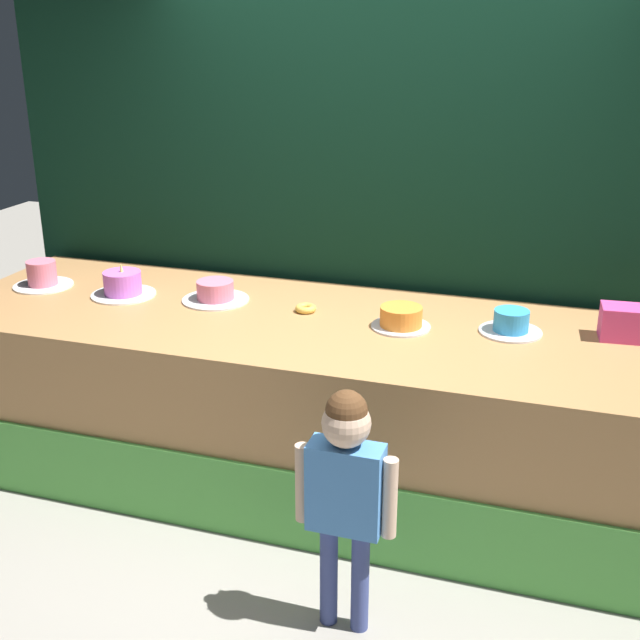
% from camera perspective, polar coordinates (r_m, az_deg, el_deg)
% --- Properties ---
extents(ground_plane, '(12.00, 12.00, 0.00)m').
position_cam_1_polar(ground_plane, '(3.79, -0.82, -15.98)').
color(ground_plane, gray).
extents(stage_platform, '(4.17, 1.22, 0.88)m').
position_cam_1_polar(stage_platform, '(4.05, 1.89, -6.18)').
color(stage_platform, '#B27F4C').
rests_on(stage_platform, ground_plane).
extents(curtain_backdrop, '(4.40, 0.08, 3.02)m').
position_cam_1_polar(curtain_backdrop, '(4.36, 4.68, 10.67)').
color(curtain_backdrop, black).
rests_on(curtain_backdrop, ground_plane).
extents(child_figure, '(0.39, 0.18, 1.02)m').
position_cam_1_polar(child_figure, '(3.01, 1.84, -11.33)').
color(child_figure, '#3F4C8C').
rests_on(child_figure, ground_plane).
extents(pink_box, '(0.24, 0.17, 0.16)m').
position_cam_1_polar(pink_box, '(3.93, 20.96, -0.19)').
color(pink_box, '#E74594').
rests_on(pink_box, stage_platform).
extents(donut, '(0.11, 0.11, 0.03)m').
position_cam_1_polar(donut, '(4.04, -1.03, 0.83)').
color(donut, '#F2BF4C').
rests_on(donut, stage_platform).
extents(cake_far_left, '(0.32, 0.32, 0.14)m').
position_cam_1_polar(cake_far_left, '(4.68, -19.19, 2.99)').
color(cake_far_left, white).
rests_on(cake_far_left, stage_platform).
extents(cake_left, '(0.34, 0.34, 0.18)m').
position_cam_1_polar(cake_left, '(4.40, -13.88, 2.44)').
color(cake_left, white).
rests_on(cake_left, stage_platform).
extents(cake_center_left, '(0.35, 0.35, 0.11)m').
position_cam_1_polar(cake_center_left, '(4.23, -7.47, 1.97)').
color(cake_center_left, silver).
rests_on(cake_center_left, stage_platform).
extents(cake_center_right, '(0.29, 0.29, 0.10)m').
position_cam_1_polar(cake_center_right, '(3.84, 5.80, 0.15)').
color(cake_center_right, silver).
rests_on(cake_center_right, stage_platform).
extents(cake_right, '(0.30, 0.30, 0.11)m').
position_cam_1_polar(cake_right, '(3.86, 13.46, -0.22)').
color(cake_right, silver).
rests_on(cake_right, stage_platform).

